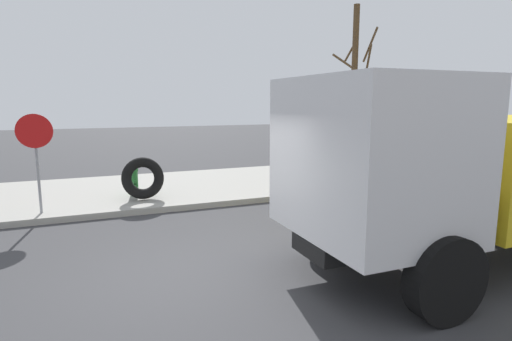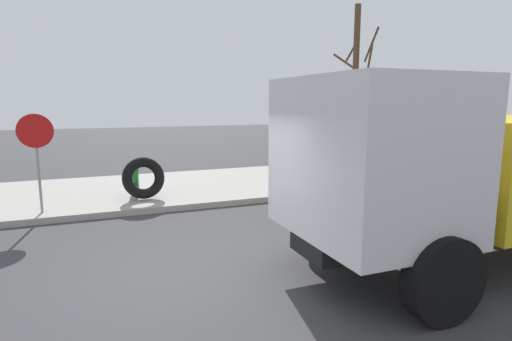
% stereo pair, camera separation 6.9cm
% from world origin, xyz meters
% --- Properties ---
extents(ground_plane, '(80.00, 80.00, 0.00)m').
position_xyz_m(ground_plane, '(0.00, 0.00, 0.00)').
color(ground_plane, '#38383A').
extents(sidewalk_curb, '(36.00, 5.00, 0.15)m').
position_xyz_m(sidewalk_curb, '(0.00, 6.50, 0.07)').
color(sidewalk_curb, '#99968E').
rests_on(sidewalk_curb, ground).
extents(fire_hydrant, '(0.25, 0.56, 0.82)m').
position_xyz_m(fire_hydrant, '(-0.04, 5.57, 0.59)').
color(fire_hydrant, '#2D8438').
rests_on(fire_hydrant, sidewalk_curb).
extents(loose_tire, '(1.10, 0.50, 1.12)m').
position_xyz_m(loose_tire, '(0.13, 5.01, 0.71)').
color(loose_tire, black).
rests_on(loose_tire, sidewalk_curb).
extents(stop_sign, '(0.76, 0.08, 2.26)m').
position_xyz_m(stop_sign, '(-2.23, 4.49, 1.72)').
color(stop_sign, gray).
rests_on(stop_sign, sidewalk_curb).
extents(dump_truck_yellow, '(7.01, 2.81, 3.00)m').
position_xyz_m(dump_truck_yellow, '(4.81, -1.16, 1.61)').
color(dump_truck_yellow, gold).
rests_on(dump_truck_yellow, ground).
extents(bare_tree, '(1.49, 1.24, 5.50)m').
position_xyz_m(bare_tree, '(6.84, 5.34, 3.01)').
color(bare_tree, '#4C3823').
rests_on(bare_tree, sidewalk_curb).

